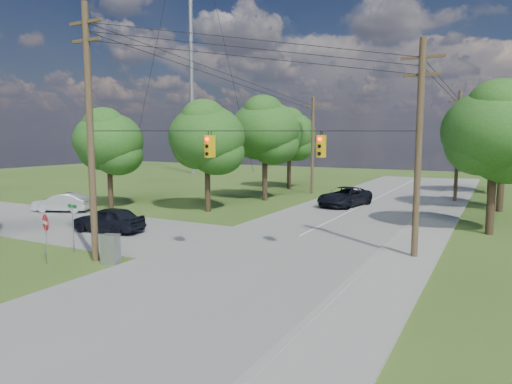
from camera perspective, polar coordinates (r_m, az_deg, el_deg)
The scene contains 23 objects.
ground at distance 20.20m, azimuth -11.27°, elevation -10.27°, with size 140.00×140.00×0.00m, color #37561C.
main_road at distance 23.15m, azimuth 0.61°, elevation -7.87°, with size 10.00×100.00×0.03m, color gray.
sidewalk_east at distance 21.00m, azimuth 17.26°, elevation -9.61°, with size 2.60×100.00×0.12m, color gray.
pole_sw at distance 22.81m, azimuth -20.03°, elevation 7.27°, with size 2.00×0.32×12.00m.
pole_ne at distance 23.10m, azimuth 19.67°, elevation 5.38°, with size 2.00×0.32×10.50m.
pole_north_e at distance 44.97m, azimuth 23.91°, elevation 5.31°, with size 2.00×0.32×10.00m.
pole_north_w at distance 48.09m, azimuth 7.08°, elevation 5.91°, with size 2.00×0.32×10.00m.
power_lines at distance 28.71m, azimuth 5.95°, elevation 13.34°, with size 13.93×29.62×4.93m.
traffic_signals at distance 21.62m, azimuth 1.23°, elevation 5.78°, with size 4.91×3.27×1.05m.
radio_mast at distance 77.10m, azimuth -8.15°, elevation 19.26°, with size 0.70×0.70×45.00m, color gray.
tree_w_near at distance 36.12m, azimuth -6.14°, elevation 6.87°, with size 6.00×6.00×8.40m.
tree_w_mid at distance 42.51m, azimuth 1.12°, elevation 7.79°, with size 6.40×6.40×9.22m.
tree_w_far at distance 52.39m, azimuth 4.19°, elevation 7.25°, with size 6.00×6.00×8.73m.
tree_e_near at distance 30.84m, azimuth 27.74°, elevation 6.74°, with size 6.20×6.20×8.81m.
tree_e_mid at distance 40.84m, azimuth 28.66°, elevation 7.46°, with size 6.60×6.60×9.64m.
tree_e_far at distance 52.84m, azimuth 27.45°, elevation 6.14°, with size 5.80×5.80×8.32m.
tree_cross_n at distance 39.40m, azimuth -17.95°, elevation 6.10°, with size 5.60×5.60×7.91m.
car_cross_dark at distance 29.80m, azimuth -17.95°, elevation -3.28°, with size 1.87×4.65×1.58m, color black.
car_cross_silver at distance 39.10m, azimuth -23.06°, elevation -1.22°, with size 1.56×4.46×1.47m, color silver.
car_main_north at distance 39.75m, azimuth 11.02°, elevation -0.56°, with size 2.69×5.84×1.62m, color black.
control_cabinet at distance 22.55m, azimuth -17.72°, elevation -6.81°, with size 0.77×0.56×1.40m, color gray.
do_not_enter_sign at distance 23.36m, azimuth -24.80°, elevation -4.09°, with size 0.75×0.29×2.36m.
street_name_sign at distance 25.23m, azimuth -21.91°, elevation -3.45°, with size 0.75×0.11×2.49m.
Camera 1 is at (12.37, -14.83, 5.92)m, focal length 32.00 mm.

